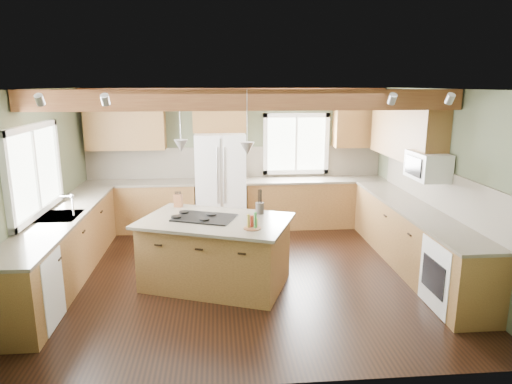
{
  "coord_description": "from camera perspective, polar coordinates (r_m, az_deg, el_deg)",
  "views": [
    {
      "loc": [
        -0.35,
        -6.11,
        2.67
      ],
      "look_at": [
        0.2,
        0.3,
        1.14
      ],
      "focal_mm": 32.0,
      "sensor_mm": 36.0,
      "label": 1
    }
  ],
  "objects": [
    {
      "name": "upper_cab_over_fridge",
      "position": [
        8.45,
        -4.6,
        9.83
      ],
      "size": [
        0.96,
        0.35,
        0.7
      ],
      "primitive_type": "cube",
      "color": "brown",
      "rests_on": "wall_back"
    },
    {
      "name": "island_top",
      "position": [
        6.07,
        -5.15,
        -3.6
      ],
      "size": [
        2.23,
        1.83,
        0.04
      ],
      "primitive_type": "cube",
      "rotation": [
        0.0,
        0.0,
        -0.36
      ],
      "color": "brown",
      "rests_on": "island"
    },
    {
      "name": "base_cab_left",
      "position": [
        6.89,
        -22.92,
        -6.58
      ],
      "size": [
        0.6,
        3.7,
        0.88
      ],
      "primitive_type": "cube",
      "color": "brown",
      "rests_on": "floor"
    },
    {
      "name": "pendant_right",
      "position": [
        5.71,
        -1.11,
        5.46
      ],
      "size": [
        0.18,
        0.18,
        0.16
      ],
      "primitive_type": "cone",
      "rotation": [
        3.14,
        0.0,
        0.0
      ],
      "color": "#B2B2B7",
      "rests_on": "ceiling"
    },
    {
      "name": "ceiling",
      "position": [
        6.12,
        -1.64,
        12.75
      ],
      "size": [
        5.6,
        5.6,
        0.0
      ],
      "primitive_type": "plane",
      "rotation": [
        3.14,
        0.0,
        0.0
      ],
      "color": "silver",
      "rests_on": "wall_back"
    },
    {
      "name": "bottle_tray",
      "position": [
        5.63,
        -0.46,
        -3.62
      ],
      "size": [
        0.26,
        0.26,
        0.2
      ],
      "primitive_type": null,
      "rotation": [
        0.0,
        0.0,
        -0.23
      ],
      "color": "brown",
      "rests_on": "island_top"
    },
    {
      "name": "knife_block",
      "position": [
        6.72,
        -9.71,
        -1.06
      ],
      "size": [
        0.13,
        0.11,
        0.19
      ],
      "primitive_type": "cube",
      "rotation": [
        0.0,
        0.0,
        -0.27
      ],
      "color": "brown",
      "rests_on": "island_top"
    },
    {
      "name": "backsplash_right",
      "position": [
        7.06,
        21.61,
        0.52
      ],
      "size": [
        0.03,
        3.7,
        0.58
      ],
      "primitive_type": "cube",
      "color": "brown",
      "rests_on": "wall_right"
    },
    {
      "name": "window_back",
      "position": [
        8.79,
        5.01,
        6.02
      ],
      "size": [
        1.1,
        0.04,
        1.0
      ],
      "primitive_type": "cube",
      "color": "white",
      "rests_on": "wall_back"
    },
    {
      "name": "faucet",
      "position": [
        6.66,
        -21.92,
        -1.66
      ],
      "size": [
        0.02,
        0.02,
        0.28
      ],
      "primitive_type": "cylinder",
      "color": "#B2B2B7",
      "rests_on": "sink"
    },
    {
      "name": "soffit_trim",
      "position": [
        8.51,
        -2.59,
        12.51
      ],
      "size": [
        5.55,
        0.2,
        0.1
      ],
      "primitive_type": "cube",
      "color": "brown",
      "rests_on": "ceiling"
    },
    {
      "name": "counter_right",
      "position": [
        7.01,
        19.3,
        -1.99
      ],
      "size": [
        0.64,
        3.74,
        0.04
      ],
      "primitive_type": "cube",
      "color": "brown",
      "rests_on": "base_cab_right"
    },
    {
      "name": "wall_left",
      "position": [
        6.72,
        -26.14,
        0.25
      ],
      "size": [
        0.0,
        5.0,
        5.0
      ],
      "primitive_type": "plane",
      "rotation": [
        1.57,
        0.0,
        1.57
      ],
      "color": "#50553C",
      "rests_on": "ground"
    },
    {
      "name": "wall_back",
      "position": [
        8.72,
        -2.53,
        4.35
      ],
      "size": [
        5.6,
        0.0,
        5.6
      ],
      "primitive_type": "plane",
      "rotation": [
        1.57,
        0.0,
        0.0
      ],
      "color": "#50553C",
      "rests_on": "ground"
    },
    {
      "name": "wall_right",
      "position": [
        7.01,
        21.96,
        1.15
      ],
      "size": [
        0.0,
        5.0,
        5.0
      ],
      "primitive_type": "plane",
      "rotation": [
        1.57,
        0.0,
        -1.57
      ],
      "color": "#50553C",
      "rests_on": "ground"
    },
    {
      "name": "sink",
      "position": [
        6.75,
        -23.28,
        -2.86
      ],
      "size": [
        0.5,
        0.65,
        0.03
      ],
      "primitive_type": "cube",
      "color": "#262628",
      "rests_on": "counter_left"
    },
    {
      "name": "counter_back_right",
      "position": [
        8.69,
        7.45,
        1.53
      ],
      "size": [
        2.66,
        0.64,
        0.04
      ],
      "primitive_type": "cube",
      "color": "brown",
      "rests_on": "base_cab_back_right"
    },
    {
      "name": "window_left",
      "position": [
        6.71,
        -26.05,
        2.43
      ],
      "size": [
        0.04,
        1.6,
        1.05
      ],
      "primitive_type": "cube",
      "color": "white",
      "rests_on": "wall_left"
    },
    {
      "name": "island",
      "position": [
        6.22,
        -5.06,
        -7.66
      ],
      "size": [
        2.08,
        1.67,
        0.88
      ],
      "primitive_type": "cube",
      "rotation": [
        0.0,
        0.0,
        -0.36
      ],
      "color": "olive",
      "rests_on": "floor"
    },
    {
      "name": "base_cab_back_left",
      "position": [
        8.72,
        -14.23,
        -1.84
      ],
      "size": [
        2.02,
        0.6,
        0.88
      ],
      "primitive_type": "cube",
      "color": "brown",
      "rests_on": "floor"
    },
    {
      "name": "backsplash_back",
      "position": [
        8.72,
        -2.52,
        3.75
      ],
      "size": [
        5.58,
        0.03,
        0.58
      ],
      "primitive_type": "cube",
      "color": "brown",
      "rests_on": "wall_back"
    },
    {
      "name": "dishwasher",
      "position": [
        5.76,
        -26.76,
        -11.0
      ],
      "size": [
        0.6,
        0.6,
        0.84
      ],
      "primitive_type": "cube",
      "color": "white",
      "rests_on": "floor"
    },
    {
      "name": "upper_cab_back_left",
      "position": [
        8.62,
        -16.0,
        8.1
      ],
      "size": [
        1.4,
        0.35,
        0.9
      ],
      "primitive_type": "cube",
      "color": "brown",
      "rests_on": "wall_back"
    },
    {
      "name": "floor",
      "position": [
        6.67,
        -1.49,
        -10.19
      ],
      "size": [
        5.6,
        5.6,
        0.0
      ],
      "primitive_type": "plane",
      "color": "black",
      "rests_on": "ground"
    },
    {
      "name": "ceiling_beam",
      "position": [
        5.82,
        -1.45,
        11.43
      ],
      "size": [
        5.55,
        0.26,
        0.26
      ],
      "primitive_type": "cube",
      "color": "brown",
      "rests_on": "ceiling"
    },
    {
      "name": "base_cab_right",
      "position": [
        7.14,
        19.02,
        -5.55
      ],
      "size": [
        0.6,
        3.7,
        0.88
      ],
      "primitive_type": "cube",
      "color": "brown",
      "rests_on": "floor"
    },
    {
      "name": "counter_left",
      "position": [
        6.75,
        -23.27,
        -2.9
      ],
      "size": [
        0.64,
        3.74,
        0.04
      ],
      "primitive_type": "cube",
      "color": "brown",
      "rests_on": "base_cab_left"
    },
    {
      "name": "pendant_left",
      "position": [
        6.04,
        -9.35,
        5.71
      ],
      "size": [
        0.18,
        0.18,
        0.16
      ],
      "primitive_type": "cone",
      "rotation": [
        3.14,
        0.0,
        0.0
      ],
      "color": "#B2B2B7",
      "rests_on": "ceiling"
    },
    {
      "name": "base_cab_back_right",
      "position": [
        8.79,
        7.36,
        -1.4
      ],
      "size": [
        2.62,
        0.6,
        0.88
      ],
      "primitive_type": "cube",
      "color": "brown",
      "rests_on": "floor"
    },
    {
      "name": "upper_cab_back_corner",
      "position": [
        8.87,
        12.66,
        8.42
      ],
      "size": [
        0.9,
        0.35,
        0.9
      ],
      "primitive_type": "cube",
      "color": "brown",
      "rests_on": "wall_back"
    },
    {
      "name": "utensil_crock",
      "position": [
        6.28,
        0.48,
        -2.03
      ],
      "size": [
        0.16,
        0.16,
        0.16
      ],
      "primitive_type": "cylinder",
      "rotation": [
        0.0,
        0.0,
        -0.6
      ],
      "color": "#433C35",
      "rests_on": "island_top"
    },
    {
      "name": "counter_back_left",
      "position": [
        8.61,
        -14.4,
        1.11
      ],
      "size": [
        2.06,
        0.64,
        0.04
      ],
      "primitive_type": "cube",
      "color": "brown",
      "rests_on": "base_cab_back_left"
    },
    {
      "name": "cooktop",
      "position": [
        6.11,
        -6.47,
        -3.21
      ],
      "size": [
        0.92,
        0.76,
        0.02
      ],
      "primitive_type": "cube",
      "rotation": [
        0.0,
        0.0,
        -0.36
      ],
      "color": "black",
      "rests_on": "island_top"
    },
    {
      "name": "oven",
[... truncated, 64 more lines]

